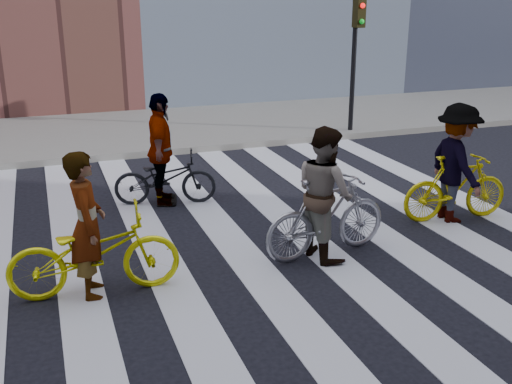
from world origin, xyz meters
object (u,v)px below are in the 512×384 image
bike_dark_rear (165,178)px  rider_mid (324,193)px  rider_rear (161,150)px  rider_left (87,225)px  bike_yellow_left (94,253)px  bike_yellow_right (456,188)px  bike_silver_mid (327,216)px  traffic_signal (356,44)px  rider_right (456,163)px

bike_dark_rear → rider_mid: size_ratio=0.95×
rider_rear → rider_left: bearing=166.7°
bike_dark_rear → rider_mid: 3.31m
bike_yellow_left → bike_yellow_right: bike_yellow_right is taller
bike_silver_mid → bike_yellow_right: 2.59m
bike_yellow_left → rider_left: bearing=94.0°
bike_yellow_right → rider_left: (-5.68, -0.60, 0.35)m
traffic_signal → bike_silver_mid: (-3.86, -6.33, -1.71)m
rider_mid → traffic_signal: bearing=-39.2°
traffic_signal → bike_dark_rear: bearing=-147.8°
rider_right → rider_mid: bearing=108.2°
bike_yellow_left → bike_silver_mid: bike_silver_mid is taller
traffic_signal → bike_yellow_right: traffic_signal is taller
traffic_signal → bike_dark_rear: traffic_signal is taller
rider_mid → rider_rear: size_ratio=0.95×
rider_left → bike_dark_rear: bearing=-23.2°
bike_yellow_right → rider_mid: bearing=108.0°
rider_left → rider_mid: (3.10, 0.07, 0.02)m
rider_right → bike_yellow_left: bearing=102.5°
rider_left → rider_mid: bearing=-84.7°
traffic_signal → rider_left: 9.59m
bike_dark_rear → rider_mid: bearing=-137.8°
rider_right → traffic_signal: bearing=-7.0°
bike_dark_rear → bike_yellow_left: bearing=166.7°
traffic_signal → bike_yellow_left: traffic_signal is taller
rider_left → rider_rear: bearing=-22.4°
rider_mid → bike_yellow_right: bearing=-85.8°
bike_yellow_right → rider_left: rider_left is taller
bike_silver_mid → rider_mid: (-0.05, 0.00, 0.34)m
bike_yellow_right → rider_mid: 2.66m
bike_yellow_right → rider_right: size_ratio=0.95×
rider_mid → rider_rear: 3.30m
rider_right → bike_yellow_right: bearing=-83.6°
bike_yellow_right → rider_left: size_ratio=1.00×
traffic_signal → bike_yellow_left: 9.62m
traffic_signal → bike_dark_rear: (-5.50, -3.47, -1.83)m
traffic_signal → bike_silver_mid: 7.61m
bike_yellow_left → rider_mid: (3.05, 0.07, 0.38)m
bike_yellow_right → bike_yellow_left: bearing=102.4°
bike_yellow_left → bike_yellow_right: size_ratio=1.13×
bike_yellow_left → traffic_signal: bearing=-43.4°
traffic_signal → bike_yellow_right: bearing=-102.9°
rider_mid → rider_rear: (-1.64, 2.86, 0.05)m
bike_yellow_right → rider_right: rider_right is taller
bike_dark_rear → rider_left: (-1.51, -2.93, 0.44)m
rider_mid → bike_yellow_left: bearing=83.8°
bike_yellow_right → rider_rear: size_ratio=0.93×
rider_left → rider_right: (5.63, 0.60, 0.05)m
traffic_signal → rider_rear: size_ratio=1.74×
bike_yellow_left → rider_rear: 3.28m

